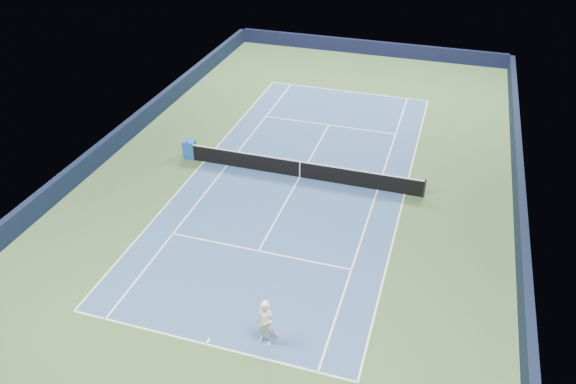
% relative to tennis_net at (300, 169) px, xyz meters
% --- Properties ---
extents(ground, '(40.00, 40.00, 0.00)m').
position_rel_tennis_net_xyz_m(ground, '(0.00, 0.00, -0.50)').
color(ground, '#34542E').
rests_on(ground, ground).
extents(wall_far, '(22.00, 0.35, 1.10)m').
position_rel_tennis_net_xyz_m(wall_far, '(0.00, 19.82, 0.05)').
color(wall_far, black).
rests_on(wall_far, ground).
extents(wall_right, '(0.35, 40.00, 1.10)m').
position_rel_tennis_net_xyz_m(wall_right, '(10.82, 0.00, 0.05)').
color(wall_right, black).
rests_on(wall_right, ground).
extents(wall_left, '(0.35, 40.00, 1.10)m').
position_rel_tennis_net_xyz_m(wall_left, '(-10.82, 0.00, 0.05)').
color(wall_left, '#111933').
rests_on(wall_left, ground).
extents(court_surface, '(10.97, 23.77, 0.01)m').
position_rel_tennis_net_xyz_m(court_surface, '(0.00, 0.00, -0.50)').
color(court_surface, '#2D4E80').
rests_on(court_surface, ground).
extents(baseline_far, '(10.97, 0.08, 0.00)m').
position_rel_tennis_net_xyz_m(baseline_far, '(0.00, 11.88, -0.50)').
color(baseline_far, white).
rests_on(baseline_far, ground).
extents(baseline_near, '(10.97, 0.08, 0.00)m').
position_rel_tennis_net_xyz_m(baseline_near, '(0.00, -11.88, -0.50)').
color(baseline_near, white).
rests_on(baseline_near, ground).
extents(sideline_doubles_right, '(0.08, 23.77, 0.00)m').
position_rel_tennis_net_xyz_m(sideline_doubles_right, '(5.49, 0.00, -0.50)').
color(sideline_doubles_right, white).
rests_on(sideline_doubles_right, ground).
extents(sideline_doubles_left, '(0.08, 23.77, 0.00)m').
position_rel_tennis_net_xyz_m(sideline_doubles_left, '(-5.49, 0.00, -0.50)').
color(sideline_doubles_left, white).
rests_on(sideline_doubles_left, ground).
extents(sideline_singles_right, '(0.08, 23.77, 0.00)m').
position_rel_tennis_net_xyz_m(sideline_singles_right, '(4.12, 0.00, -0.50)').
color(sideline_singles_right, white).
rests_on(sideline_singles_right, ground).
extents(sideline_singles_left, '(0.08, 23.77, 0.00)m').
position_rel_tennis_net_xyz_m(sideline_singles_left, '(-4.12, 0.00, -0.50)').
color(sideline_singles_left, white).
rests_on(sideline_singles_left, ground).
extents(service_line_far, '(8.23, 0.08, 0.00)m').
position_rel_tennis_net_xyz_m(service_line_far, '(0.00, 6.40, -0.50)').
color(service_line_far, white).
rests_on(service_line_far, ground).
extents(service_line_near, '(8.23, 0.08, 0.00)m').
position_rel_tennis_net_xyz_m(service_line_near, '(0.00, -6.40, -0.50)').
color(service_line_near, white).
rests_on(service_line_near, ground).
extents(center_service_line, '(0.08, 12.80, 0.00)m').
position_rel_tennis_net_xyz_m(center_service_line, '(0.00, 0.00, -0.50)').
color(center_service_line, white).
rests_on(center_service_line, ground).
extents(center_mark_far, '(0.08, 0.30, 0.00)m').
position_rel_tennis_net_xyz_m(center_mark_far, '(0.00, 11.73, -0.50)').
color(center_mark_far, white).
rests_on(center_mark_far, ground).
extents(center_mark_near, '(0.08, 0.30, 0.00)m').
position_rel_tennis_net_xyz_m(center_mark_near, '(0.00, -11.73, -0.50)').
color(center_mark_near, white).
rests_on(center_mark_near, ground).
extents(tennis_net, '(12.90, 0.10, 1.07)m').
position_rel_tennis_net_xyz_m(tennis_net, '(0.00, 0.00, 0.00)').
color(tennis_net, black).
rests_on(tennis_net, ground).
extents(sponsor_cube, '(0.67, 0.62, 1.03)m').
position_rel_tennis_net_xyz_m(sponsor_cube, '(-6.40, 0.21, 0.01)').
color(sponsor_cube, '#1B4AA6').
rests_on(sponsor_cube, ground).
extents(tennis_player, '(0.86, 1.31, 1.90)m').
position_rel_tennis_net_xyz_m(tennis_player, '(2.00, -11.14, 0.45)').
color(tennis_player, white).
rests_on(tennis_player, ground).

